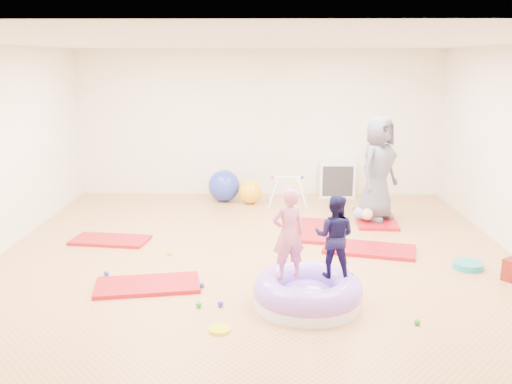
{
  "coord_description": "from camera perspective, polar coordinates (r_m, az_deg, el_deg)",
  "views": [
    {
      "loc": [
        0.11,
        -7.0,
        2.6
      ],
      "look_at": [
        0.0,
        0.3,
        0.9
      ],
      "focal_mm": 40.0,
      "sensor_mm": 36.0,
      "label": 1
    }
  ],
  "objects": [
    {
      "name": "room",
      "position": [
        7.1,
        -0.04,
        3.38
      ],
      "size": [
        7.01,
        8.01,
        2.81
      ],
      "color": "tan",
      "rests_on": "ground"
    },
    {
      "name": "gym_mat_front_left",
      "position": [
        6.87,
        -10.78,
        -9.14
      ],
      "size": [
        1.29,
        0.8,
        0.05
      ],
      "primitive_type": "cube",
      "rotation": [
        0.0,
        0.0,
        0.18
      ],
      "color": "#B80A1E",
      "rests_on": "ground"
    },
    {
      "name": "gym_mat_mid_left",
      "position": [
        8.63,
        -14.36,
        -4.68
      ],
      "size": [
        1.16,
        0.7,
        0.05
      ],
      "primitive_type": "cube",
      "rotation": [
        0.0,
        0.0,
        -0.14
      ],
      "color": "#B80A1E",
      "rests_on": "ground"
    },
    {
      "name": "gym_mat_center_back",
      "position": [
        8.87,
        5.43,
        -3.82
      ],
      "size": [
        0.85,
        1.33,
        0.05
      ],
      "primitive_type": "cube",
      "rotation": [
        0.0,
        0.0,
        1.36
      ],
      "color": "#B80A1E",
      "rests_on": "ground"
    },
    {
      "name": "gym_mat_right",
      "position": [
        8.12,
        11.27,
        -5.64
      ],
      "size": [
        1.36,
        0.92,
        0.05
      ],
      "primitive_type": "cube",
      "rotation": [
        0.0,
        0.0,
        -0.26
      ],
      "color": "#B80A1E",
      "rests_on": "ground"
    },
    {
      "name": "gym_mat_rear_right",
      "position": [
        9.66,
        11.81,
        -2.63
      ],
      "size": [
        0.71,
        1.3,
        0.05
      ],
      "primitive_type": "cube",
      "rotation": [
        0.0,
        0.0,
        1.5
      ],
      "color": "#B80A1E",
      "rests_on": "ground"
    },
    {
      "name": "inflatable_cushion",
      "position": [
        6.27,
        5.17,
        -9.99
      ],
      "size": [
        1.19,
        1.19,
        0.37
      ],
      "rotation": [
        0.0,
        0.0,
        0.18
      ],
      "color": "white",
      "rests_on": "ground"
    },
    {
      "name": "child_pink",
      "position": [
        6.07,
        3.26,
        -3.74
      ],
      "size": [
        0.42,
        0.34,
        1.0
      ],
      "primitive_type": "imported",
      "rotation": [
        0.0,
        0.0,
        3.47
      ],
      "color": "#C76083",
      "rests_on": "inflatable_cushion"
    },
    {
      "name": "child_navy",
      "position": [
        6.18,
        7.87,
        -3.97
      ],
      "size": [
        0.52,
        0.46,
        0.91
      ],
      "primitive_type": "imported",
      "rotation": [
        0.0,
        0.0,
        2.85
      ],
      "color": "black",
      "rests_on": "inflatable_cushion"
    },
    {
      "name": "adult_caregiver",
      "position": [
        9.38,
        12.11,
        2.34
      ],
      "size": [
        0.95,
        0.96,
        1.68
      ],
      "primitive_type": "imported",
      "rotation": [
        0.0,
        0.0,
        0.82
      ],
      "color": "#535562",
      "rests_on": "gym_mat_rear_right"
    },
    {
      "name": "infant",
      "position": [
        9.4,
        10.89,
        -2.1
      ],
      "size": [
        0.4,
        0.41,
        0.24
      ],
      "color": "#7A9BC9",
      "rests_on": "gym_mat_rear_right"
    },
    {
      "name": "ball_pit_balls",
      "position": [
        7.07,
        -4.0,
        -8.22
      ],
      "size": [
        4.27,
        3.21,
        0.07
      ],
      "color": "#288E22",
      "rests_on": "ground"
    },
    {
      "name": "exercise_ball_blue",
      "position": [
        10.68,
        -3.21,
        0.63
      ],
      "size": [
        0.59,
        0.59,
        0.59
      ],
      "primitive_type": "sphere",
      "color": "#2636A7",
      "rests_on": "ground"
    },
    {
      "name": "exercise_ball_orange",
      "position": [
        10.5,
        -0.59,
        -0.01
      ],
      "size": [
        0.43,
        0.43,
        0.43
      ],
      "primitive_type": "sphere",
      "color": "#FFA912",
      "rests_on": "ground"
    },
    {
      "name": "infant_play_gym",
      "position": [
        10.31,
        3.14,
        0.59
      ],
      "size": [
        0.72,
        0.68,
        0.55
      ],
      "rotation": [
        0.0,
        0.0,
        -0.07
      ],
      "color": "white",
      "rests_on": "ground"
    },
    {
      "name": "cube_shelf",
      "position": [
        11.11,
        8.08,
        1.23
      ],
      "size": [
        0.68,
        0.33,
        0.68
      ],
      "color": "white",
      "rests_on": "ground"
    },
    {
      "name": "balance_disc",
      "position": [
        7.8,
        20.44,
        -6.9
      ],
      "size": [
        0.38,
        0.38,
        0.08
      ],
      "primitive_type": "cylinder",
      "color": "teal",
      "rests_on": "ground"
    },
    {
      "name": "backpack",
      "position": [
        7.59,
        24.21,
        -7.07
      ],
      "size": [
        0.27,
        0.25,
        0.27
      ],
      "primitive_type": "cube",
      "rotation": [
        0.0,
        0.0,
        0.64
      ],
      "color": "red",
      "rests_on": "ground"
    },
    {
      "name": "yellow_toy",
      "position": [
        5.76,
        -3.66,
        -13.58
      ],
      "size": [
        0.21,
        0.21,
        0.03
      ],
      "primitive_type": "cylinder",
      "color": "#E5EC0B",
      "rests_on": "ground"
    }
  ]
}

